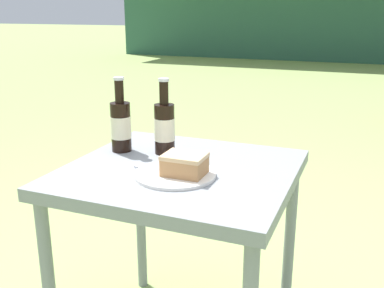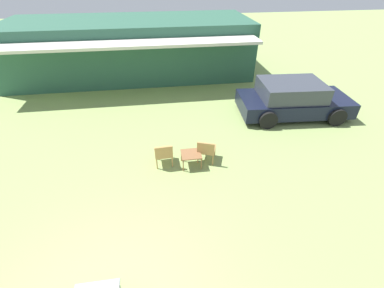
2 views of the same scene
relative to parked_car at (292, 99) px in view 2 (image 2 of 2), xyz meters
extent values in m
cube|color=#2D5B47|center=(-6.24, 5.48, 0.69)|extent=(11.82, 4.24, 2.67)
cube|color=silver|center=(-6.24, 2.76, 1.55)|extent=(11.23, 1.20, 0.12)
cube|color=black|center=(0.07, 0.00, -0.18)|extent=(4.24, 2.09, 0.56)
cube|color=#383D47|center=(-0.14, 0.01, 0.39)|extent=(2.38, 1.83, 0.59)
cylinder|color=black|center=(1.41, 0.86, -0.32)|extent=(0.67, 0.24, 0.65)
cylinder|color=black|center=(1.29, -1.03, -0.32)|extent=(0.67, 0.24, 0.65)
cylinder|color=black|center=(-1.15, 1.02, -0.32)|extent=(0.67, 0.24, 0.65)
cylinder|color=black|center=(-1.27, -0.87, -0.32)|extent=(0.67, 0.24, 0.65)
cylinder|color=#B2844C|center=(-4.85, -2.10, -0.47)|extent=(0.04, 0.04, 0.35)
cylinder|color=#B2844C|center=(-5.30, -2.12, -0.47)|extent=(0.04, 0.04, 0.35)
cylinder|color=#B2844C|center=(-4.83, -2.55, -0.47)|extent=(0.04, 0.04, 0.35)
cylinder|color=#B2844C|center=(-5.28, -2.57, -0.47)|extent=(0.04, 0.04, 0.35)
cube|color=#B2844C|center=(-5.07, -2.34, -0.26)|extent=(0.53, 0.54, 0.06)
cube|color=#B2844C|center=(-5.05, -2.56, -0.06)|extent=(0.51, 0.08, 0.34)
cube|color=gold|center=(-5.07, -2.34, -0.20)|extent=(0.48, 0.46, 0.05)
cylinder|color=#B2844C|center=(-3.49, -2.20, -0.47)|extent=(0.04, 0.04, 0.35)
cylinder|color=#B2844C|center=(-3.91, -2.05, -0.47)|extent=(0.04, 0.04, 0.35)
cylinder|color=#B2844C|center=(-3.64, -2.62, -0.47)|extent=(0.04, 0.04, 0.35)
cylinder|color=#B2844C|center=(-4.06, -2.47, -0.47)|extent=(0.04, 0.04, 0.35)
cube|color=#B2844C|center=(-3.78, -2.34, -0.26)|extent=(0.65, 0.65, 0.06)
cube|color=#B2844C|center=(-3.85, -2.55, -0.06)|extent=(0.49, 0.22, 0.34)
cube|color=brown|center=(-4.27, -2.55, -0.23)|extent=(0.57, 0.52, 0.03)
cylinder|color=brown|center=(-4.54, -2.78, -0.44)|extent=(0.03, 0.03, 0.40)
cylinder|color=brown|center=(-4.01, -2.78, -0.44)|extent=(0.03, 0.03, 0.40)
cylinder|color=brown|center=(-4.54, -2.31, -0.44)|extent=(0.03, 0.03, 0.40)
cylinder|color=brown|center=(-4.01, -2.31, -0.44)|extent=(0.03, 0.03, 0.40)
cylinder|color=silver|center=(-6.41, -6.27, 0.31)|extent=(0.04, 0.04, 0.01)
camera|label=1|loc=(-5.76, -7.62, 0.54)|focal=42.00mm
camera|label=2|loc=(-5.07, -8.34, 4.32)|focal=24.00mm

